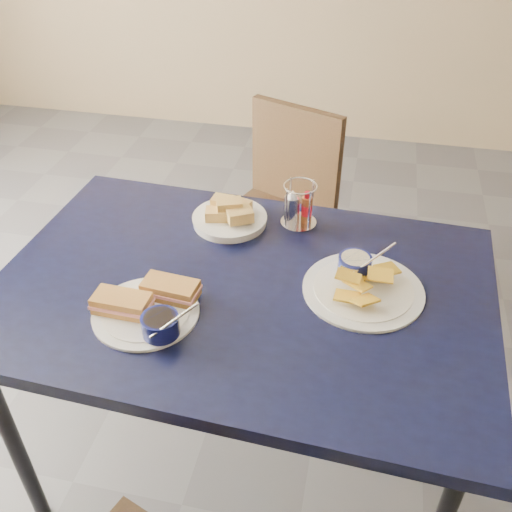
% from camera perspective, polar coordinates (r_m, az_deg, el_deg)
% --- Properties ---
extents(ground, '(6.00, 6.00, 0.00)m').
position_cam_1_polar(ground, '(2.10, 5.63, -18.14)').
color(ground, '#4B4A4F').
rests_on(ground, ground).
extents(dining_table, '(1.35, 0.93, 0.75)m').
position_cam_1_polar(dining_table, '(1.56, -1.40, -4.55)').
color(dining_table, black).
rests_on(dining_table, ground).
extents(chair_far, '(0.52, 0.52, 0.85)m').
position_cam_1_polar(chair_far, '(2.39, 2.01, 5.98)').
color(chair_far, black).
rests_on(chair_far, ground).
extents(sandwich_plate, '(0.30, 0.27, 0.12)m').
position_cam_1_polar(sandwich_plate, '(1.44, -10.65, -5.02)').
color(sandwich_plate, white).
rests_on(sandwich_plate, dining_table).
extents(plantain_plate, '(0.32, 0.32, 0.12)m').
position_cam_1_polar(plantain_plate, '(1.52, 10.43, -2.52)').
color(plantain_plate, white).
rests_on(plantain_plate, dining_table).
extents(bread_basket, '(0.22, 0.22, 0.08)m').
position_cam_1_polar(bread_basket, '(1.74, -2.63, 4.05)').
color(bread_basket, white).
rests_on(bread_basket, dining_table).
extents(condiment_caddy, '(0.11, 0.11, 0.14)m').
position_cam_1_polar(condiment_caddy, '(1.73, 4.20, 4.89)').
color(condiment_caddy, silver).
rests_on(condiment_caddy, dining_table).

